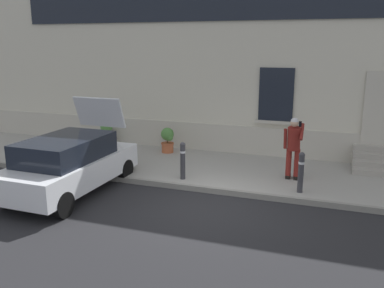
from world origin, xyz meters
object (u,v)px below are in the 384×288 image
object	(u,v)px
planter_charcoal	(107,132)
planter_terracotta	(168,139)
person_on_phone	(294,144)
hatchback_car_white	(70,163)
bollard_near_person	(301,171)
bollard_far_left	(183,159)

from	to	relation	value
planter_charcoal	planter_terracotta	bearing A→B (deg)	-7.54
person_on_phone	planter_terracotta	size ratio (longest dim) A/B	2.02
hatchback_car_white	planter_terracotta	world-z (taller)	hatchback_car_white
bollard_near_person	person_on_phone	size ratio (longest dim) A/B	0.60
person_on_phone	bollard_near_person	bearing A→B (deg)	-70.35
planter_terracotta	bollard_far_left	bearing A→B (deg)	-58.92
hatchback_car_white	bollard_far_left	bearing A→B (deg)	33.16
bollard_near_person	planter_charcoal	world-z (taller)	bollard_near_person
planter_charcoal	planter_terracotta	world-z (taller)	same
bollard_near_person	planter_charcoal	bearing A→B (deg)	158.53
hatchback_car_white	bollard_near_person	bearing A→B (deg)	16.07
bollard_far_left	person_on_phone	distance (m)	3.02
bollard_far_left	planter_terracotta	xyz separation A→B (m)	(-1.51, 2.50, -0.11)
bollard_far_left	person_on_phone	world-z (taller)	person_on_phone
bollard_far_left	person_on_phone	size ratio (longest dim) A/B	0.60
hatchback_car_white	planter_terracotta	distance (m)	4.24
person_on_phone	planter_terracotta	distance (m)	4.65
hatchback_car_white	bollard_near_person	world-z (taller)	hatchback_car_white
person_on_phone	planter_charcoal	size ratio (longest dim) A/B	2.02
bollard_near_person	person_on_phone	xyz separation A→B (m)	(-0.31, 0.95, 0.43)
bollard_far_left	bollard_near_person	bearing A→B (deg)	0.00
bollard_far_left	planter_charcoal	distance (m)	4.98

